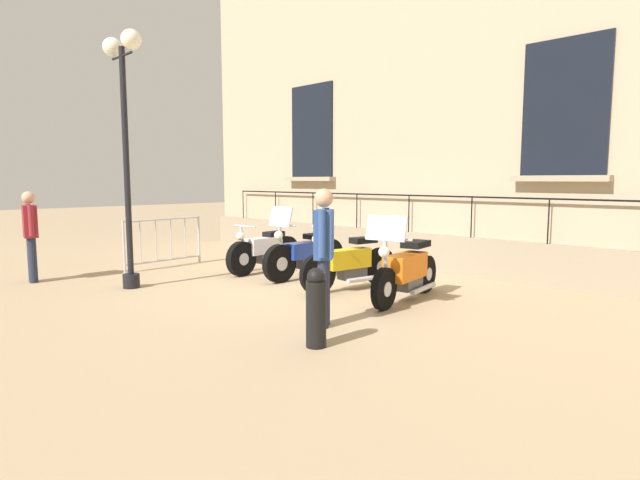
{
  "coord_description": "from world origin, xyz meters",
  "views": [
    {
      "loc": [
        6.5,
        6.46,
        1.85
      ],
      "look_at": [
        0.1,
        0.0,
        0.8
      ],
      "focal_mm": 29.42,
      "sensor_mm": 36.0,
      "label": 1
    }
  ],
  "objects_px": {
    "pedestrian_standing": "(324,249)",
    "bollard": "(316,307)",
    "motorcycle_orange": "(406,271)",
    "crowd_barrier": "(164,241)",
    "lamppost": "(125,122)",
    "motorcycle_blue": "(305,255)",
    "pedestrian_walking": "(30,231)",
    "motorcycle_white": "(264,252)",
    "motorcycle_yellow": "(350,264)"
  },
  "relations": [
    {
      "from": "motorcycle_orange",
      "to": "lamppost",
      "type": "relative_size",
      "value": 0.49
    },
    {
      "from": "lamppost",
      "to": "motorcycle_orange",
      "type": "bearing_deg",
      "value": 123.29
    },
    {
      "from": "lamppost",
      "to": "crowd_barrier",
      "type": "bearing_deg",
      "value": -133.12
    },
    {
      "from": "motorcycle_blue",
      "to": "pedestrian_walking",
      "type": "distance_m",
      "value": 4.96
    },
    {
      "from": "motorcycle_white",
      "to": "pedestrian_walking",
      "type": "distance_m",
      "value": 4.26
    },
    {
      "from": "motorcycle_blue",
      "to": "motorcycle_yellow",
      "type": "height_order",
      "value": "motorcycle_blue"
    },
    {
      "from": "motorcycle_blue",
      "to": "motorcycle_yellow",
      "type": "bearing_deg",
      "value": 82.7
    },
    {
      "from": "motorcycle_blue",
      "to": "motorcycle_white",
      "type": "bearing_deg",
      "value": -84.72
    },
    {
      "from": "motorcycle_yellow",
      "to": "pedestrian_standing",
      "type": "bearing_deg",
      "value": 33.78
    },
    {
      "from": "bollard",
      "to": "pedestrian_walking",
      "type": "distance_m",
      "value": 6.38
    },
    {
      "from": "lamppost",
      "to": "pedestrian_standing",
      "type": "distance_m",
      "value": 4.45
    },
    {
      "from": "motorcycle_orange",
      "to": "crowd_barrier",
      "type": "bearing_deg",
      "value": -78.63
    },
    {
      "from": "motorcycle_blue",
      "to": "pedestrian_walking",
      "type": "height_order",
      "value": "pedestrian_walking"
    },
    {
      "from": "motorcycle_white",
      "to": "motorcycle_yellow",
      "type": "relative_size",
      "value": 0.97
    },
    {
      "from": "bollard",
      "to": "pedestrian_standing",
      "type": "distance_m",
      "value": 1.0
    },
    {
      "from": "motorcycle_white",
      "to": "motorcycle_blue",
      "type": "distance_m",
      "value": 1.09
    },
    {
      "from": "motorcycle_yellow",
      "to": "bollard",
      "type": "xyz_separation_m",
      "value": [
        2.54,
        1.79,
        0.02
      ]
    },
    {
      "from": "bollard",
      "to": "lamppost",
      "type": "bearing_deg",
      "value": -89.78
    },
    {
      "from": "motorcycle_orange",
      "to": "motorcycle_white",
      "type": "bearing_deg",
      "value": -91.06
    },
    {
      "from": "motorcycle_orange",
      "to": "pedestrian_walking",
      "type": "height_order",
      "value": "pedestrian_walking"
    },
    {
      "from": "motorcycle_yellow",
      "to": "motorcycle_orange",
      "type": "height_order",
      "value": "motorcycle_orange"
    },
    {
      "from": "motorcycle_white",
      "to": "motorcycle_yellow",
      "type": "xyz_separation_m",
      "value": [
        0.06,
        2.37,
        0.02
      ]
    },
    {
      "from": "motorcycle_white",
      "to": "pedestrian_standing",
      "type": "distance_m",
      "value": 4.16
    },
    {
      "from": "motorcycle_blue",
      "to": "motorcycle_orange",
      "type": "bearing_deg",
      "value": 86.14
    },
    {
      "from": "motorcycle_yellow",
      "to": "crowd_barrier",
      "type": "bearing_deg",
      "value": -75.67
    },
    {
      "from": "lamppost",
      "to": "crowd_barrier",
      "type": "relative_size",
      "value": 2.27
    },
    {
      "from": "pedestrian_walking",
      "to": "motorcycle_blue",
      "type": "bearing_deg",
      "value": 139.58
    },
    {
      "from": "bollard",
      "to": "crowd_barrier",
      "type": "bearing_deg",
      "value": -103.33
    },
    {
      "from": "pedestrian_walking",
      "to": "pedestrian_standing",
      "type": "bearing_deg",
      "value": 106.5
    },
    {
      "from": "crowd_barrier",
      "to": "pedestrian_standing",
      "type": "distance_m",
      "value": 5.64
    },
    {
      "from": "motorcycle_orange",
      "to": "crowd_barrier",
      "type": "distance_m",
      "value": 5.57
    },
    {
      "from": "pedestrian_standing",
      "to": "bollard",
      "type": "bearing_deg",
      "value": 38.95
    },
    {
      "from": "motorcycle_white",
      "to": "pedestrian_standing",
      "type": "xyz_separation_m",
      "value": [
        1.95,
        3.63,
        0.58
      ]
    },
    {
      "from": "lamppost",
      "to": "motorcycle_white",
      "type": "bearing_deg",
      "value": 171.92
    },
    {
      "from": "motorcycle_orange",
      "to": "pedestrian_standing",
      "type": "relative_size",
      "value": 1.19
    },
    {
      "from": "motorcycle_white",
      "to": "motorcycle_orange",
      "type": "relative_size",
      "value": 0.94
    },
    {
      "from": "motorcycle_orange",
      "to": "pedestrian_standing",
      "type": "distance_m",
      "value": 1.97
    },
    {
      "from": "motorcycle_yellow",
      "to": "lamppost",
      "type": "xyz_separation_m",
      "value": [
        2.56,
        -2.74,
        2.38
      ]
    },
    {
      "from": "motorcycle_yellow",
      "to": "pedestrian_standing",
      "type": "xyz_separation_m",
      "value": [
        1.89,
        1.26,
        0.56
      ]
    },
    {
      "from": "crowd_barrier",
      "to": "bollard",
      "type": "bearing_deg",
      "value": 76.67
    },
    {
      "from": "lamppost",
      "to": "crowd_barrier",
      "type": "xyz_separation_m",
      "value": [
        -1.46,
        -1.56,
        -2.24
      ]
    },
    {
      "from": "motorcycle_white",
      "to": "bollard",
      "type": "xyz_separation_m",
      "value": [
        2.61,
        4.16,
        0.04
      ]
    },
    {
      "from": "pedestrian_standing",
      "to": "motorcycle_white",
      "type": "bearing_deg",
      "value": -118.3
    },
    {
      "from": "motorcycle_white",
      "to": "pedestrian_standing",
      "type": "relative_size",
      "value": 1.11
    },
    {
      "from": "motorcycle_orange",
      "to": "pedestrian_standing",
      "type": "height_order",
      "value": "pedestrian_standing"
    },
    {
      "from": "motorcycle_orange",
      "to": "lamppost",
      "type": "height_order",
      "value": "lamppost"
    },
    {
      "from": "motorcycle_orange",
      "to": "crowd_barrier",
      "type": "height_order",
      "value": "motorcycle_orange"
    },
    {
      "from": "motorcycle_white",
      "to": "motorcycle_blue",
      "type": "bearing_deg",
      "value": 95.28
    },
    {
      "from": "motorcycle_orange",
      "to": "crowd_barrier",
      "type": "relative_size",
      "value": 1.11
    },
    {
      "from": "motorcycle_blue",
      "to": "pedestrian_walking",
      "type": "xyz_separation_m",
      "value": [
        3.76,
        -3.2,
        0.49
      ]
    }
  ]
}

